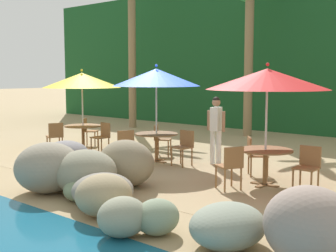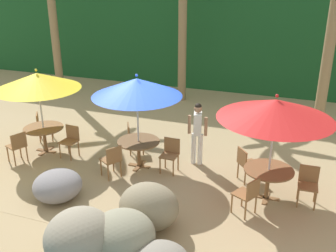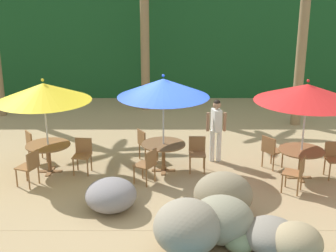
# 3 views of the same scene
# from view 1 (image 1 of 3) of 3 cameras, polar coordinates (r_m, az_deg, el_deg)

# --- Properties ---
(ground_plane) EXTENTS (120.00, 120.00, 0.00)m
(ground_plane) POSITION_cam_1_polar(r_m,az_deg,el_deg) (11.17, -1.58, -4.99)
(ground_plane) COLOR tan
(terrace_deck) EXTENTS (18.00, 5.20, 0.01)m
(terrace_deck) POSITION_cam_1_polar(r_m,az_deg,el_deg) (11.17, -1.58, -4.97)
(terrace_deck) COLOR tan
(terrace_deck) RESTS_ON ground
(foliage_backdrop) EXTENTS (28.00, 2.40, 6.00)m
(foliage_backdrop) POSITION_cam_1_polar(r_m,az_deg,el_deg) (18.66, 17.36, 8.61)
(foliage_backdrop) COLOR #194C23
(foliage_backdrop) RESTS_ON ground
(rock_seawall) EXTENTS (16.90, 3.19, 0.97)m
(rock_seawall) POSITION_cam_1_polar(r_m,az_deg,el_deg) (8.17, -9.96, -6.43)
(rock_seawall) COLOR #95725C
(rock_seawall) RESTS_ON ground
(umbrella_yellow) EXTENTS (2.29, 2.29, 2.41)m
(umbrella_yellow) POSITION_cam_1_polar(r_m,az_deg,el_deg) (13.41, -10.95, 5.77)
(umbrella_yellow) COLOR silver
(umbrella_yellow) RESTS_ON ground
(dining_table_yellow) EXTENTS (1.10, 1.10, 0.74)m
(dining_table_yellow) POSITION_cam_1_polar(r_m,az_deg,el_deg) (13.51, -10.82, -0.45)
(dining_table_yellow) COLOR brown
(dining_table_yellow) RESTS_ON ground
(chair_yellow_seaward) EXTENTS (0.46, 0.47, 0.87)m
(chair_yellow_seaward) POSITION_cam_1_polar(r_m,az_deg,el_deg) (12.88, -8.39, -1.20)
(chair_yellow_seaward) COLOR olive
(chair_yellow_seaward) RESTS_ON ground
(chair_yellow_inland) EXTENTS (0.59, 0.59, 0.87)m
(chair_yellow_inland) POSITION_cam_1_polar(r_m,az_deg,el_deg) (14.36, -10.21, -0.44)
(chair_yellow_inland) COLOR olive
(chair_yellow_inland) RESTS_ON ground
(chair_yellow_left) EXTENTS (0.56, 0.55, 0.87)m
(chair_yellow_left) POSITION_cam_1_polar(r_m,az_deg,el_deg) (13.22, -14.23, -1.13)
(chair_yellow_left) COLOR olive
(chair_yellow_left) RESTS_ON ground
(umbrella_blue) EXTENTS (2.24, 2.24, 2.51)m
(umbrella_blue) POSITION_cam_1_polar(r_m,az_deg,el_deg) (11.36, -1.51, 6.23)
(umbrella_blue) COLOR silver
(umbrella_blue) RESTS_ON ground
(dining_table_blue) EXTENTS (1.10, 1.10, 0.74)m
(dining_table_blue) POSITION_cam_1_polar(r_m,az_deg,el_deg) (11.48, -1.49, -1.56)
(dining_table_blue) COLOR brown
(dining_table_blue) RESTS_ON ground
(chair_blue_seaward) EXTENTS (0.43, 0.44, 0.87)m
(chair_blue_seaward) POSITION_cam_1_polar(r_m,az_deg,el_deg) (11.00, 2.07, -2.45)
(chair_blue_seaward) COLOR olive
(chair_blue_seaward) RESTS_ON ground
(chair_blue_inland) EXTENTS (0.58, 0.57, 0.87)m
(chair_blue_inland) POSITION_cam_1_polar(r_m,az_deg,el_deg) (12.33, -1.03, -1.47)
(chair_blue_inland) COLOR olive
(chair_blue_inland) RESTS_ON ground
(chair_blue_left) EXTENTS (0.58, 0.58, 0.87)m
(chair_blue_left) POSITION_cam_1_polar(r_m,az_deg,el_deg) (11.20, -5.53, -2.32)
(chair_blue_left) COLOR olive
(chair_blue_left) RESTS_ON ground
(umbrella_red) EXTENTS (2.45, 2.45, 2.48)m
(umbrella_red) POSITION_cam_1_polar(r_m,az_deg,el_deg) (9.08, 12.59, 5.88)
(umbrella_red) COLOR silver
(umbrella_red) RESTS_ON ground
(dining_table_red) EXTENTS (1.10, 1.10, 0.74)m
(dining_table_red) POSITION_cam_1_polar(r_m,az_deg,el_deg) (9.23, 12.35, -3.71)
(dining_table_red) COLOR brown
(dining_table_red) RESTS_ON ground
(chair_red_seaward) EXTENTS (0.43, 0.44, 0.87)m
(chair_red_seaward) POSITION_cam_1_polar(r_m,az_deg,el_deg) (8.99, 17.47, -4.78)
(chair_red_seaward) COLOR olive
(chair_red_seaward) RESTS_ON ground
(chair_red_inland) EXTENTS (0.60, 0.59, 0.87)m
(chair_red_inland) POSITION_cam_1_polar(r_m,az_deg,el_deg) (10.05, 10.95, -3.42)
(chair_red_inland) COLOR olive
(chair_red_inland) RESTS_ON ground
(chair_red_left) EXTENTS (0.57, 0.57, 0.87)m
(chair_red_left) POSITION_cam_1_polar(r_m,az_deg,el_deg) (8.72, 8.05, -4.89)
(chair_red_left) COLOR olive
(chair_red_left) RESTS_ON ground
(palm_tree_nearest) EXTENTS (3.39, 3.40, 6.25)m
(palm_tree_nearest) POSITION_cam_1_polar(r_m,az_deg,el_deg) (19.15, -4.62, 12.75)
(palm_tree_nearest) COLOR olive
(palm_tree_nearest) RESTS_ON ground
(palm_tree_second) EXTENTS (2.82, 2.71, 5.59)m
(palm_tree_second) POSITION_cam_1_polar(r_m,az_deg,el_deg) (16.62, 10.35, 11.64)
(palm_tree_second) COLOR olive
(palm_tree_second) RESTS_ON ground
(waiter_in_white) EXTENTS (0.52, 0.38, 1.70)m
(waiter_in_white) POSITION_cam_1_polar(r_m,az_deg,el_deg) (11.12, 6.16, 0.08)
(waiter_in_white) COLOR white
(waiter_in_white) RESTS_ON ground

